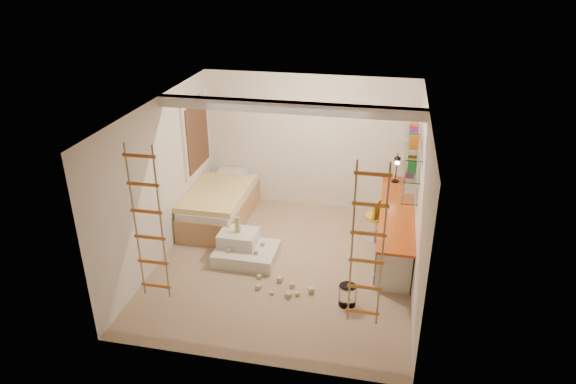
% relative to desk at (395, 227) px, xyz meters
% --- Properties ---
extents(floor, '(4.50, 4.50, 0.00)m').
position_rel_desk_xyz_m(floor, '(-1.72, -0.86, -0.40)').
color(floor, tan).
rests_on(floor, ground).
extents(ceiling_beam, '(4.00, 0.18, 0.16)m').
position_rel_desk_xyz_m(ceiling_beam, '(-1.72, -0.56, 2.12)').
color(ceiling_beam, white).
rests_on(ceiling_beam, ceiling).
extents(window_frame, '(0.06, 1.15, 1.35)m').
position_rel_desk_xyz_m(window_frame, '(-3.69, 0.64, 1.15)').
color(window_frame, white).
rests_on(window_frame, wall_left).
extents(window_blind, '(0.02, 1.00, 1.20)m').
position_rel_desk_xyz_m(window_blind, '(-3.65, 0.64, 1.15)').
color(window_blind, '#4C2D1E').
rests_on(window_blind, window_frame).
extents(rope_ladder_left, '(0.41, 0.04, 2.13)m').
position_rel_desk_xyz_m(rope_ladder_left, '(-3.07, -2.61, 1.11)').
color(rope_ladder_left, orange).
rests_on(rope_ladder_left, ceiling).
extents(rope_ladder_right, '(0.41, 0.04, 2.13)m').
position_rel_desk_xyz_m(rope_ladder_right, '(-0.37, -2.61, 1.11)').
color(rope_ladder_right, orange).
rests_on(rope_ladder_right, ceiling).
extents(waste_bin, '(0.25, 0.25, 0.32)m').
position_rel_desk_xyz_m(waste_bin, '(-0.62, -1.71, -0.25)').
color(waste_bin, white).
rests_on(waste_bin, floor).
extents(desk, '(0.56, 2.80, 0.75)m').
position_rel_desk_xyz_m(desk, '(0.00, 0.00, 0.00)').
color(desk, '#BF4D16').
rests_on(desk, floor).
extents(shelves, '(0.25, 1.80, 0.71)m').
position_rel_desk_xyz_m(shelves, '(0.15, 0.27, 1.10)').
color(shelves, white).
rests_on(shelves, wall_right).
extents(bed, '(1.02, 2.00, 0.69)m').
position_rel_desk_xyz_m(bed, '(-3.20, 0.36, -0.07)').
color(bed, '#AD7F51').
rests_on(bed, floor).
extents(task_lamp, '(0.14, 0.36, 0.57)m').
position_rel_desk_xyz_m(task_lamp, '(-0.05, 0.96, 0.73)').
color(task_lamp, black).
rests_on(task_lamp, desk).
extents(swivel_chair, '(0.60, 0.60, 0.77)m').
position_rel_desk_xyz_m(swivel_chair, '(-0.32, 0.23, -0.12)').
color(swivel_chair, gold).
rests_on(swivel_chair, floor).
extents(play_platform, '(1.00, 0.78, 0.44)m').
position_rel_desk_xyz_m(play_platform, '(-2.39, -0.83, -0.23)').
color(play_platform, silver).
rests_on(play_platform, floor).
extents(toy_blocks, '(1.48, 1.05, 0.71)m').
position_rel_desk_xyz_m(toy_blocks, '(-1.95, -1.24, -0.20)').
color(toy_blocks, '#CCB284').
rests_on(toy_blocks, floor).
extents(books, '(0.14, 0.70, 0.92)m').
position_rel_desk_xyz_m(books, '(0.15, 0.27, 1.26)').
color(books, white).
rests_on(books, shelves).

